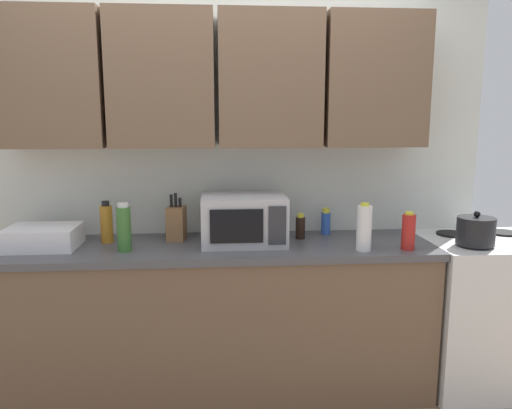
{
  "coord_description": "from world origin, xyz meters",
  "views": [
    {
      "loc": [
        0.0,
        -3.05,
        1.62
      ],
      "look_at": [
        0.23,
        -0.25,
        1.12
      ],
      "focal_mm": 34.57,
      "sensor_mm": 36.0,
      "label": 1
    }
  ],
  "objects_px": {
    "bottle_red_sauce": "(408,232)",
    "bottle_amber_vinegar": "(106,223)",
    "dish_rack": "(42,237)",
    "bottle_white_jar": "(363,228)",
    "kettle": "(475,231)",
    "bottle_blue_cleaner": "(325,222)",
    "microwave": "(243,219)",
    "bottle_green_oil": "(123,228)",
    "stove_range": "(483,311)",
    "bottle_soy_dark": "(300,227)",
    "knife_block": "(176,223)"
  },
  "relations": [
    {
      "from": "knife_block",
      "to": "bottle_green_oil",
      "type": "distance_m",
      "value": 0.35
    },
    {
      "from": "kettle",
      "to": "stove_range",
      "type": "bearing_deg",
      "value": 39.47
    },
    {
      "from": "stove_range",
      "to": "microwave",
      "type": "xyz_separation_m",
      "value": [
        -1.47,
        0.04,
        0.59
      ]
    },
    {
      "from": "dish_rack",
      "to": "bottle_red_sauce",
      "type": "bearing_deg",
      "value": -5.56
    },
    {
      "from": "kettle",
      "to": "microwave",
      "type": "bearing_deg",
      "value": 172.09
    },
    {
      "from": "bottle_green_oil",
      "to": "bottle_red_sauce",
      "type": "bearing_deg",
      "value": -3.43
    },
    {
      "from": "bottle_green_oil",
      "to": "kettle",
      "type": "bearing_deg",
      "value": -1.67
    },
    {
      "from": "stove_range",
      "to": "dish_rack",
      "type": "distance_m",
      "value": 2.64
    },
    {
      "from": "dish_rack",
      "to": "bottle_soy_dark",
      "type": "xyz_separation_m",
      "value": [
        1.46,
        0.1,
        0.01
      ]
    },
    {
      "from": "knife_block",
      "to": "bottle_blue_cleaner",
      "type": "xyz_separation_m",
      "value": [
        0.91,
        0.08,
        -0.03
      ]
    },
    {
      "from": "bottle_amber_vinegar",
      "to": "microwave",
      "type": "bearing_deg",
      "value": -5.46
    },
    {
      "from": "bottle_red_sauce",
      "to": "bottle_blue_cleaner",
      "type": "bearing_deg",
      "value": 133.01
    },
    {
      "from": "microwave",
      "to": "bottle_white_jar",
      "type": "bearing_deg",
      "value": -18.46
    },
    {
      "from": "bottle_amber_vinegar",
      "to": "stove_range",
      "type": "bearing_deg",
      "value": -2.93
    },
    {
      "from": "stove_range",
      "to": "dish_rack",
      "type": "bearing_deg",
      "value": 179.56
    },
    {
      "from": "kettle",
      "to": "bottle_red_sauce",
      "type": "relative_size",
      "value": 0.98
    },
    {
      "from": "microwave",
      "to": "bottle_blue_cleaner",
      "type": "distance_m",
      "value": 0.56
    },
    {
      "from": "kettle",
      "to": "bottle_amber_vinegar",
      "type": "height_order",
      "value": "bottle_amber_vinegar"
    },
    {
      "from": "dish_rack",
      "to": "bottle_red_sauce",
      "type": "relative_size",
      "value": 1.8
    },
    {
      "from": "microwave",
      "to": "bottle_amber_vinegar",
      "type": "distance_m",
      "value": 0.8
    },
    {
      "from": "bottle_white_jar",
      "to": "bottle_amber_vinegar",
      "type": "bearing_deg",
      "value": 168.56
    },
    {
      "from": "bottle_green_oil",
      "to": "bottle_amber_vinegar",
      "type": "distance_m",
      "value": 0.24
    },
    {
      "from": "kettle",
      "to": "bottle_soy_dark",
      "type": "distance_m",
      "value": 0.99
    },
    {
      "from": "kettle",
      "to": "knife_block",
      "type": "distance_m",
      "value": 1.71
    },
    {
      "from": "bottle_white_jar",
      "to": "bottle_green_oil",
      "type": "bearing_deg",
      "value": 175.97
    },
    {
      "from": "dish_rack",
      "to": "bottle_white_jar",
      "type": "bearing_deg",
      "value": -6.3
    },
    {
      "from": "bottle_amber_vinegar",
      "to": "bottle_soy_dark",
      "type": "height_order",
      "value": "bottle_amber_vinegar"
    },
    {
      "from": "bottle_white_jar",
      "to": "bottle_green_oil",
      "type": "relative_size",
      "value": 0.99
    },
    {
      "from": "stove_range",
      "to": "bottle_blue_cleaner",
      "type": "bearing_deg",
      "value": 166.77
    },
    {
      "from": "stove_range",
      "to": "kettle",
      "type": "distance_m",
      "value": 0.58
    },
    {
      "from": "microwave",
      "to": "bottle_soy_dark",
      "type": "xyz_separation_m",
      "value": [
        0.34,
        0.08,
        -0.07
      ]
    },
    {
      "from": "bottle_amber_vinegar",
      "to": "kettle",
      "type": "bearing_deg",
      "value": -6.98
    },
    {
      "from": "kettle",
      "to": "knife_block",
      "type": "xyz_separation_m",
      "value": [
        -1.69,
        0.28,
        0.01
      ]
    },
    {
      "from": "bottle_soy_dark",
      "to": "microwave",
      "type": "bearing_deg",
      "value": -167.06
    },
    {
      "from": "bottle_white_jar",
      "to": "microwave",
      "type": "bearing_deg",
      "value": 161.54
    },
    {
      "from": "bottle_red_sauce",
      "to": "bottle_amber_vinegar",
      "type": "bearing_deg",
      "value": 170.17
    },
    {
      "from": "stove_range",
      "to": "kettle",
      "type": "xyz_separation_m",
      "value": [
        -0.17,
        -0.14,
        0.54
      ]
    },
    {
      "from": "bottle_green_oil",
      "to": "bottle_red_sauce",
      "type": "relative_size",
      "value": 1.25
    },
    {
      "from": "microwave",
      "to": "bottle_blue_cleaner",
      "type": "relative_size",
      "value": 2.92
    },
    {
      "from": "bottle_green_oil",
      "to": "bottle_red_sauce",
      "type": "height_order",
      "value": "bottle_green_oil"
    },
    {
      "from": "bottle_red_sauce",
      "to": "bottle_blue_cleaner",
      "type": "height_order",
      "value": "bottle_red_sauce"
    },
    {
      "from": "kettle",
      "to": "bottle_blue_cleaner",
      "type": "bearing_deg",
      "value": 154.95
    },
    {
      "from": "knife_block",
      "to": "stove_range",
      "type": "bearing_deg",
      "value": -4.43
    },
    {
      "from": "bottle_blue_cleaner",
      "to": "kettle",
      "type": "bearing_deg",
      "value": -25.05
    },
    {
      "from": "stove_range",
      "to": "bottle_white_jar",
      "type": "relative_size",
      "value": 3.46
    },
    {
      "from": "microwave",
      "to": "bottle_white_jar",
      "type": "xyz_separation_m",
      "value": [
        0.64,
        -0.21,
        -0.01
      ]
    },
    {
      "from": "dish_rack",
      "to": "bottle_red_sauce",
      "type": "distance_m",
      "value": 2.02
    },
    {
      "from": "microwave",
      "to": "bottle_soy_dark",
      "type": "height_order",
      "value": "microwave"
    },
    {
      "from": "dish_rack",
      "to": "knife_block",
      "type": "bearing_deg",
      "value": 9.68
    },
    {
      "from": "bottle_green_oil",
      "to": "bottle_blue_cleaner",
      "type": "distance_m",
      "value": 1.22
    }
  ]
}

